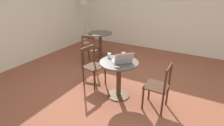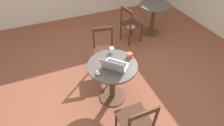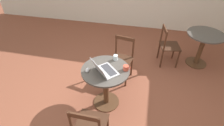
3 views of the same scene
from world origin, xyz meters
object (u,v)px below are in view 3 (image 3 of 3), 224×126
at_px(cafe_table_mid, 203,43).
at_px(mug, 126,68).
at_px(laptop, 105,70).
at_px(mouse, 87,70).
at_px(drinking_glass, 116,58).
at_px(chair_near_back, 122,59).
at_px(cafe_table_near, 106,80).
at_px(chair_mid_left, 168,46).

height_order(cafe_table_mid, mug, mug).
height_order(cafe_table_mid, laptop, laptop).
distance_m(cafe_table_mid, laptop, 2.39).
bearing_deg(mug, cafe_table_mid, 46.32).
relative_size(mouse, drinking_glass, 1.12).
relative_size(chair_near_back, mug, 7.31).
bearing_deg(mouse, laptop, 5.83).
bearing_deg(cafe_table_mid, mug, -133.68).
xyz_separation_m(laptop, drinking_glass, (0.09, 0.34, -0.00)).
bearing_deg(cafe_table_near, cafe_table_mid, 41.81).
distance_m(chair_near_back, chair_mid_left, 1.13).
relative_size(chair_near_back, drinking_glass, 9.85).
bearing_deg(mouse, chair_mid_left, 49.61).
relative_size(chair_mid_left, mug, 7.31).
height_order(cafe_table_mid, chair_near_back, chair_near_back).
relative_size(cafe_table_near, cafe_table_mid, 1.00).
height_order(cafe_table_near, laptop, laptop).
distance_m(cafe_table_mid, chair_mid_left, 0.73).
bearing_deg(laptop, mug, 22.03).
bearing_deg(chair_mid_left, cafe_table_mid, 10.74).
relative_size(cafe_table_mid, chair_mid_left, 0.86).
xyz_separation_m(chair_mid_left, mug, (-0.72, -1.37, 0.35)).
bearing_deg(mouse, chair_near_back, 64.34).
bearing_deg(drinking_glass, cafe_table_mid, 38.00).
bearing_deg(laptop, drinking_glass, 74.48).
distance_m(laptop, mug, 0.32).
xyz_separation_m(cafe_table_mid, laptop, (-1.73, -1.62, 0.26)).
relative_size(laptop, mouse, 4.65).
xyz_separation_m(cafe_table_near, cafe_table_mid, (1.74, 1.56, 0.00)).
bearing_deg(drinking_glass, mouse, -134.21).
bearing_deg(chair_near_back, cafe_table_near, -100.60).
relative_size(cafe_table_near, mug, 6.31).
relative_size(cafe_table_near, mouse, 7.59).
xyz_separation_m(cafe_table_near, drinking_glass, (0.10, 0.28, 0.26)).
relative_size(chair_mid_left, mouse, 8.79).
bearing_deg(drinking_glass, laptop, -105.52).
distance_m(chair_near_back, laptop, 0.88).
distance_m(cafe_table_near, mug, 0.40).
height_order(chair_mid_left, laptop, laptop).
bearing_deg(cafe_table_near, chair_mid_left, 54.05).
distance_m(cafe_table_near, chair_near_back, 0.74).
relative_size(mouse, mug, 0.83).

